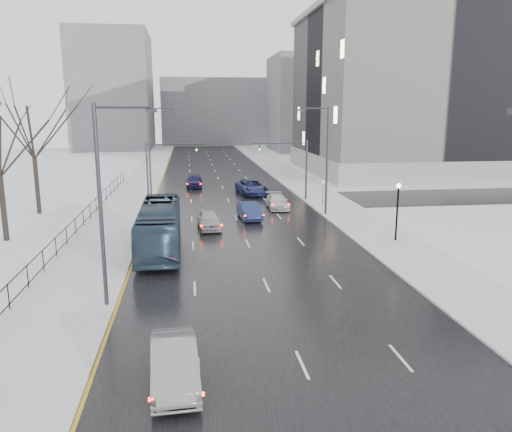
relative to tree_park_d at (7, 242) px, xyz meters
name	(u,v)px	position (x,y,z in m)	size (l,w,h in m)	color
road	(221,185)	(17.80, 26.00, 0.02)	(16.00, 150.00, 0.04)	black
cross_road	(229,202)	(17.80, 14.00, 0.02)	(130.00, 10.00, 0.04)	black
sidewalk_left	(139,187)	(7.30, 26.00, 0.08)	(5.00, 150.00, 0.16)	silver
sidewalk_right	(300,183)	(28.30, 26.00, 0.08)	(5.00, 150.00, 0.16)	silver
park_strip	(61,188)	(-2.20, 26.00, 0.06)	(14.00, 150.00, 0.12)	white
tree_park_d	(7,242)	(0.00, 0.00, 0.00)	(8.75, 8.75, 12.50)	black
tree_park_e	(40,215)	(-0.40, 10.00, 0.00)	(9.45, 9.45, 13.50)	black
iron_fence	(60,242)	(4.80, -4.00, 0.91)	(0.06, 70.00, 1.30)	black
streetlight_r_mid	(325,155)	(25.97, 6.00, 5.62)	(2.95, 0.25, 10.00)	#2D2D33
streetlight_l_near	(105,197)	(9.63, -14.00, 5.62)	(2.95, 0.25, 10.00)	#2D2D33
streetlight_l_far	(151,147)	(9.63, 18.00, 5.62)	(2.95, 0.25, 10.00)	#2D2D33
lamppost_r_mid	(398,203)	(28.80, -4.00, 2.94)	(0.36, 0.36, 4.28)	black
mast_signal_right	(297,163)	(25.13, 14.00, 4.11)	(6.10, 0.33, 6.50)	#2D2D33
mast_signal_left	(158,165)	(10.47, 14.00, 4.11)	(6.10, 0.33, 6.50)	#2D2D33
no_uturn_sign	(323,185)	(27.00, 10.00, 2.30)	(0.60, 0.06, 2.70)	#2D2D33
civic_building	(437,100)	(52.80, 38.00, 11.21)	(41.00, 31.00, 24.80)	gray
bldg_far_right	(322,104)	(45.80, 81.00, 11.00)	(24.00, 20.00, 22.00)	slate
bldg_far_left	(113,91)	(-4.20, 91.00, 14.00)	(18.00, 22.00, 28.00)	slate
bldg_far_center	(216,112)	(21.80, 106.00, 9.00)	(30.00, 18.00, 18.00)	slate
sedan_left_near	(174,363)	(12.95, -21.64, 0.81)	(1.64, 4.69, 1.55)	gray
bus	(160,227)	(11.52, -3.79, 1.66)	(2.72, 11.64, 3.24)	#283B4F
sedan_center_near	(209,220)	(15.18, 2.07, 0.80)	(1.80, 4.47, 1.52)	#A5A6AA
sedan_right_near	(249,211)	(18.93, 5.33, 0.79)	(1.58, 4.54, 1.50)	navy
sedan_right_cross	(252,187)	(20.81, 18.49, 0.89)	(2.82, 6.11, 1.70)	navy
sedan_right_far	(277,201)	(22.30, 9.84, 0.73)	(1.94, 4.77, 1.38)	silver
sedan_center_far	(194,181)	(14.30, 24.95, 0.87)	(1.95, 4.86, 1.66)	#181540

